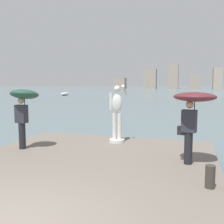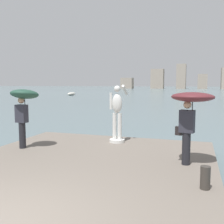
% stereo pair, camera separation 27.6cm
% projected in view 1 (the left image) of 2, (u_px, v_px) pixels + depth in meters
% --- Properties ---
extents(ground_plane, '(400.00, 400.00, 0.00)m').
position_uv_depth(ground_plane, '(171.00, 100.00, 42.15)').
color(ground_plane, slate).
extents(pier, '(7.06, 10.38, 0.40)m').
position_uv_depth(pier, '(64.00, 189.00, 6.01)').
color(pier, '#70665B').
rests_on(pier, ground).
extents(statue_white_figure, '(0.57, 0.84, 2.14)m').
position_uv_depth(statue_white_figure, '(117.00, 115.00, 9.81)').
color(statue_white_figure, silver).
rests_on(statue_white_figure, pier).
extents(onlooker_left, '(1.00, 1.03, 2.05)m').
position_uv_depth(onlooker_left, '(24.00, 102.00, 8.73)').
color(onlooker_left, black).
rests_on(onlooker_left, pier).
extents(onlooker_right, '(1.33, 1.34, 1.97)m').
position_uv_depth(onlooker_right, '(193.00, 106.00, 7.04)').
color(onlooker_right, black).
rests_on(onlooker_right, pier).
extents(mooring_bollard, '(0.21, 0.21, 0.48)m').
position_uv_depth(mooring_bollard, '(210.00, 177.00, 5.53)').
color(mooring_bollard, '#38332D').
rests_on(mooring_bollard, pier).
extents(boat_mid, '(2.27, 5.70, 0.64)m').
position_uv_depth(boat_mid, '(65.00, 94.00, 59.22)').
color(boat_mid, silver).
rests_on(boat_mid, ground).
extents(distant_skyline, '(66.35, 10.05, 12.29)m').
position_uv_depth(distant_skyline, '(191.00, 79.00, 133.15)').
color(distant_skyline, gray).
rests_on(distant_skyline, ground).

